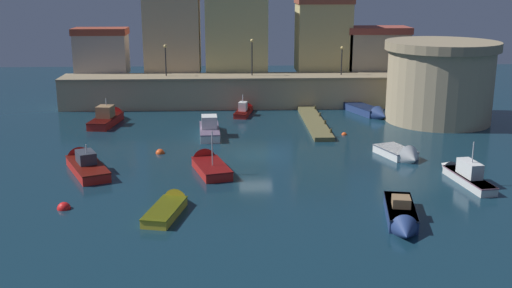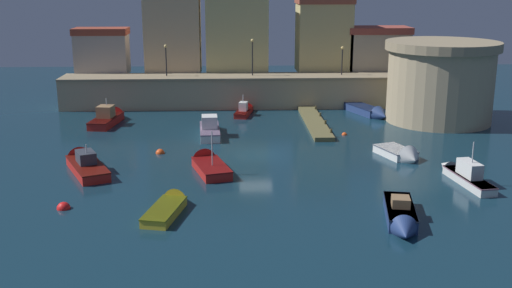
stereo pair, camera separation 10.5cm
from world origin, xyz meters
The scene contains 21 objects.
ground_plane centered at (0.00, 0.00, 0.00)m, with size 98.27×98.27×0.00m, color #112D3D.
quay_wall centered at (0.00, 18.29, 1.63)m, with size 38.08×4.13×3.25m.
old_town_backdrop centered at (0.44, 22.59, 7.04)m, with size 35.85×6.15×9.38m.
fortress_tower centered at (17.39, 10.65, 3.76)m, with size 10.26×10.26×7.40m.
pier_dock centered at (5.80, 9.96, 0.19)m, with size 1.67×12.83×0.70m.
quay_lamp_0 centered at (-8.36, 18.29, 5.39)m, with size 0.32×0.32×3.19m.
quay_lamp_1 centered at (0.42, 18.29, 5.69)m, with size 0.32×0.32×3.71m.
quay_lamp_2 centered at (9.66, 18.29, 5.24)m, with size 0.32×0.32×2.93m.
moored_boat_0 centered at (10.72, -1.47, 0.32)m, with size 3.14×4.49×1.80m.
moored_boat_1 centered at (7.30, -13.84, 0.43)m, with size 2.49×6.04×1.61m.
moored_boat_2 centered at (-3.49, -3.38, 0.35)m, with size 3.21×5.76×3.57m.
moored_boat_3 centered at (13.35, -6.77, 0.49)m, with size 1.92×6.56×3.16m.
moored_boat_4 centered at (-0.43, 14.89, 0.35)m, with size 2.22×5.35×2.39m.
moored_boat_5 centered at (-5.42, -11.28, 0.29)m, with size 2.51×5.26×1.38m.
moored_boat_6 centered at (-12.13, -3.02, 0.45)m, with size 4.53×6.97×2.59m.
moored_boat_7 centered at (11.61, 13.59, 0.39)m, with size 3.82×6.60×1.58m.
moored_boat_8 centered at (-3.69, 6.82, 0.53)m, with size 1.91×6.64×2.16m.
moored_boat_9 centered at (-13.03, 11.37, 0.52)m, with size 2.65×6.73×2.86m.
mooring_buoy_0 centered at (-11.58, -10.73, 0.00)m, with size 0.79×0.79×0.79m, color red.
mooring_buoy_1 centered at (-7.26, 0.76, 0.00)m, with size 0.68×0.68×0.68m, color #EA4C19.
mooring_buoy_2 centered at (7.80, 5.83, 0.00)m, with size 0.45×0.45×0.45m, color #EA4C19.
Camera 1 is at (-1.97, -44.53, 12.87)m, focal length 43.18 mm.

